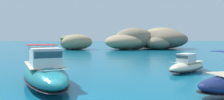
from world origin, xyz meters
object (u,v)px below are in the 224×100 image
(islet_large, at_px, (153,39))
(motorboat_cream, at_px, (187,66))
(motorboat_teal, at_px, (45,72))
(islet_small, at_px, (74,42))

(islet_large, relative_size, motorboat_cream, 4.95)
(motorboat_cream, relative_size, motorboat_teal, 0.62)
(islet_small, distance_m, motorboat_cream, 50.13)
(islet_large, distance_m, motorboat_cream, 49.45)
(islet_large, height_order, islet_small, islet_large)
(motorboat_cream, distance_m, motorboat_teal, 16.00)
(motorboat_cream, bearing_deg, islet_small, 112.16)
(islet_large, height_order, motorboat_teal, islet_large)
(islet_small, bearing_deg, motorboat_teal, -85.53)
(motorboat_cream, bearing_deg, islet_large, 80.93)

